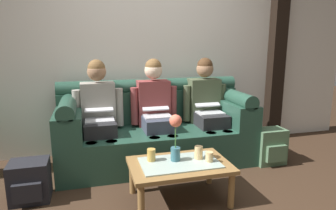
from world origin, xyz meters
name	(u,v)px	position (x,y,z in m)	size (l,w,h in m)	color
back_wall_patterned	(146,39)	(0.00, 1.70, 1.45)	(6.00, 0.12, 2.90)	silver
timber_pillar	(277,39)	(1.86, 1.58, 1.45)	(0.20, 0.20, 2.90)	black
couch	(156,131)	(0.00, 1.17, 0.37)	(2.22, 0.88, 0.96)	#234738
person_left	(99,111)	(-0.65, 1.17, 0.66)	(0.56, 0.67, 1.22)	#232326
person_middle	(155,107)	(0.00, 1.17, 0.66)	(0.56, 0.67, 1.22)	#383D4C
person_right	(207,104)	(0.65, 1.17, 0.66)	(0.56, 0.67, 1.22)	#232326
coffee_table	(180,168)	(0.00, 0.21, 0.31)	(0.89, 0.58, 0.37)	olive
flower_vase	(176,134)	(-0.03, 0.25, 0.61)	(0.11, 0.11, 0.42)	#336672
cup_near_left	(209,157)	(0.26, 0.15, 0.41)	(0.07, 0.07, 0.09)	#DBB77A
cup_near_right	(199,152)	(0.19, 0.24, 0.43)	(0.07, 0.07, 0.12)	#DBB77A
cup_far_center	(151,155)	(-0.24, 0.30, 0.42)	(0.08, 0.08, 0.11)	gold
backpack_right	(270,147)	(1.27, 0.72, 0.21)	(0.34, 0.28, 0.42)	#4C6B4C
backpack_left	(30,181)	(-1.30, 0.55, 0.18)	(0.34, 0.32, 0.37)	black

